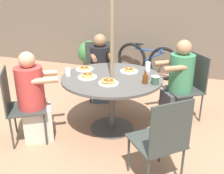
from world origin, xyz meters
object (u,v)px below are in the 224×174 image
at_px(patio_chair_south, 99,67).
at_px(potted_shrub, 90,54).
at_px(syrup_bottle, 145,79).
at_px(patio_chair_east, 190,84).
at_px(pancake_plate_d, 109,82).
at_px(patio_chair_west, 18,102).
at_px(diner_south, 101,70).
at_px(patio_table, 112,85).
at_px(drinking_glass_b, 68,72).
at_px(diner_east, 179,84).
at_px(bicycle, 147,61).
at_px(patio_chair_north, 162,138).
at_px(coffee_cup, 155,80).
at_px(diner_west, 34,101).
at_px(pancake_plate_b, 87,76).
at_px(pancake_plate_c, 129,70).
at_px(pancake_plate_a, 84,69).
at_px(drinking_glass_a, 148,67).

height_order(patio_chair_south, potted_shrub, patio_chair_south).
height_order(patio_chair_south, syrup_bottle, patio_chair_south).
height_order(patio_chair_east, pancake_plate_d, patio_chair_east).
bearing_deg(patio_chair_south, patio_chair_west, 46.47).
bearing_deg(potted_shrub, patio_chair_west, -84.20).
xyz_separation_m(patio_chair_east, diner_south, (-1.44, 0.16, -0.01)).
bearing_deg(patio_chair_east, patio_chair_west, 88.37).
relative_size(diner_south, pancake_plate_d, 4.61).
height_order(patio_table, syrup_bottle, syrup_bottle).
distance_m(diner_south, drinking_glass_b, 1.03).
distance_m(diner_east, syrup_bottle, 0.81).
bearing_deg(pancake_plate_d, drinking_glass_b, 170.89).
xyz_separation_m(patio_chair_east, bicycle, (-0.96, 1.59, -0.17)).
distance_m(patio_chair_north, potted_shrub, 3.62).
bearing_deg(drinking_glass_b, coffee_cup, 3.57).
relative_size(patio_chair_east, bicycle, 0.67).
bearing_deg(diner_west, potted_shrub, 155.92).
height_order(patio_chair_east, drinking_glass_b, patio_chair_east).
bearing_deg(patio_chair_east, patio_chair_south, 41.90).
distance_m(patio_chair_north, coffee_cup, 0.87).
bearing_deg(diner_east, pancake_plate_d, 100.86).
height_order(patio_chair_east, patio_chair_west, same).
height_order(pancake_plate_b, potted_shrub, pancake_plate_b).
height_order(diner_east, patio_chair_south, diner_east).
relative_size(patio_table, pancake_plate_d, 5.34).
relative_size(diner_south, bicycle, 0.80).
bearing_deg(diner_east, bicycle, -11.03).
bearing_deg(coffee_cup, bicycle, 103.90).
xyz_separation_m(pancake_plate_c, coffee_cup, (0.42, -0.35, 0.03)).
height_order(patio_table, coffee_cup, coffee_cup).
relative_size(patio_chair_north, pancake_plate_a, 3.87).
xyz_separation_m(patio_chair_south, syrup_bottle, (1.04, -1.10, 0.28)).
relative_size(patio_chair_north, drinking_glass_b, 9.38).
bearing_deg(patio_chair_west, drinking_glass_a, 93.27).
bearing_deg(potted_shrub, patio_chair_north, -55.36).
bearing_deg(diner_east, patio_chair_east, -90.00).
height_order(pancake_plate_a, pancake_plate_d, pancake_plate_d).
bearing_deg(bicycle, drinking_glass_b, -89.13).
bearing_deg(patio_chair_east, diner_west, 88.51).
height_order(patio_chair_north, patio_chair_west, same).
bearing_deg(pancake_plate_d, pancake_plate_a, 141.42).
xyz_separation_m(diner_south, pancake_plate_b, (0.22, -0.98, 0.25)).
relative_size(patio_chair_east, diner_west, 0.82).
height_order(patio_chair_north, pancake_plate_c, patio_chair_north).
bearing_deg(bicycle, diner_south, -95.34).
height_order(patio_chair_north, drinking_glass_a, patio_chair_north).
bearing_deg(pancake_plate_a, patio_chair_south, 98.75).
relative_size(patio_chair_east, diner_south, 0.84).
bearing_deg(patio_chair_east, diner_south, 47.28).
height_order(pancake_plate_c, syrup_bottle, syrup_bottle).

